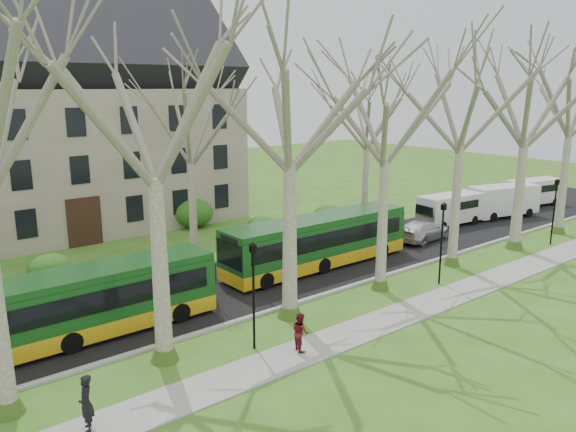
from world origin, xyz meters
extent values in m
plane|color=#37671D|center=(0.00, 0.00, 0.00)|extent=(120.00, 120.00, 0.00)
cube|color=gray|center=(0.00, -2.50, 0.03)|extent=(70.00, 2.00, 0.06)
cube|color=black|center=(0.00, 5.50, 0.03)|extent=(80.00, 8.00, 0.06)
cube|color=#A5A39E|center=(0.00, 1.50, 0.07)|extent=(80.00, 0.25, 0.14)
cube|color=gray|center=(-6.00, 24.00, 5.00)|extent=(26.00, 12.00, 10.00)
cylinder|color=black|center=(-6.00, -1.00, 2.00)|extent=(0.10, 0.10, 4.00)
cube|color=black|center=(-6.00, -1.00, 4.15)|extent=(0.22, 0.22, 0.30)
cylinder|color=black|center=(6.00, -1.00, 2.00)|extent=(0.10, 0.10, 4.00)
cube|color=black|center=(6.00, -1.00, 4.15)|extent=(0.22, 0.22, 0.30)
cylinder|color=black|center=(18.00, -1.00, 2.00)|extent=(0.10, 0.10, 4.00)
cube|color=black|center=(18.00, -1.00, 4.15)|extent=(0.22, 0.22, 0.30)
ellipsoid|color=#195017|center=(-10.00, 12.00, 1.00)|extent=(2.60, 2.60, 2.00)
ellipsoid|color=#195017|center=(4.00, 12.00, 1.00)|extent=(2.60, 2.60, 2.00)
ellipsoid|color=#195017|center=(10.00, 12.00, 1.00)|extent=(2.60, 2.60, 2.00)
ellipsoid|color=#195017|center=(2.00, 18.00, 1.00)|extent=(2.60, 2.60, 2.00)
imported|color=silver|center=(12.13, 4.82, 0.74)|extent=(4.86, 2.38, 1.36)
imported|color=black|center=(-13.13, -2.34, 0.95)|extent=(0.61, 0.75, 1.79)
imported|color=maroon|center=(-4.72, -2.33, 0.82)|extent=(0.74, 0.86, 1.53)
camera|label=1|loc=(-17.87, -17.89, 10.23)|focal=35.00mm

